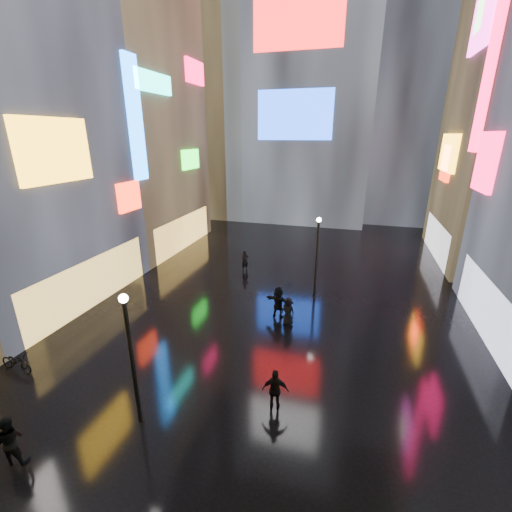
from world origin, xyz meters
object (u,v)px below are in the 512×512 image
at_px(lamp_near, 131,354).
at_px(bicycle, 16,362).
at_px(lamp_far, 317,252).
at_px(pedestrian_3, 275,390).

bearing_deg(lamp_near, bicycle, 172.21).
height_order(lamp_near, lamp_far, same).
relative_size(lamp_near, bicycle, 2.98).
distance_m(lamp_far, pedestrian_3, 10.89).
bearing_deg(pedestrian_3, lamp_far, -99.41).
bearing_deg(bicycle, lamp_far, -42.00).
height_order(lamp_far, pedestrian_3, lamp_far).
height_order(lamp_near, pedestrian_3, lamp_near).
distance_m(lamp_near, pedestrian_3, 5.47).
xyz_separation_m(lamp_near, pedestrian_3, (4.65, 2.01, -2.08)).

